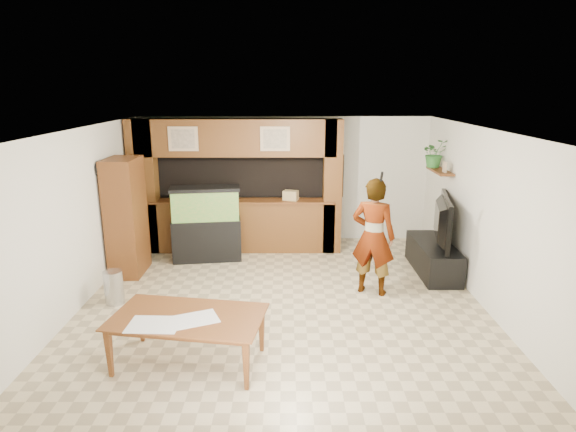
{
  "coord_description": "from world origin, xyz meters",
  "views": [
    {
      "loc": [
        0.07,
        -6.69,
        3.19
      ],
      "look_at": [
        0.09,
        0.6,
        1.22
      ],
      "focal_mm": 30.0,
      "sensor_mm": 36.0,
      "label": 1
    }
  ],
  "objects_px": {
    "aquarium": "(206,225)",
    "television": "(436,220)",
    "pantry_cabinet": "(126,217)",
    "dining_table": "(188,341)",
    "person": "(373,237)"
  },
  "relations": [
    {
      "from": "television",
      "to": "pantry_cabinet",
      "type": "bearing_deg",
      "value": 102.93
    },
    {
      "from": "aquarium",
      "to": "television",
      "type": "xyz_separation_m",
      "value": [
        4.09,
        -0.65,
        0.27
      ]
    },
    {
      "from": "television",
      "to": "person",
      "type": "xyz_separation_m",
      "value": [
        -1.24,
        -0.87,
        -0.02
      ]
    },
    {
      "from": "person",
      "to": "dining_table",
      "type": "height_order",
      "value": "person"
    },
    {
      "from": "pantry_cabinet",
      "to": "aquarium",
      "type": "bearing_deg",
      "value": 27.48
    },
    {
      "from": "television",
      "to": "dining_table",
      "type": "distance_m",
      "value": 4.8
    },
    {
      "from": "pantry_cabinet",
      "to": "television",
      "type": "relative_size",
      "value": 1.4
    },
    {
      "from": "pantry_cabinet",
      "to": "aquarium",
      "type": "height_order",
      "value": "pantry_cabinet"
    },
    {
      "from": "television",
      "to": "person",
      "type": "bearing_deg",
      "value": 137.93
    },
    {
      "from": "pantry_cabinet",
      "to": "aquarium",
      "type": "xyz_separation_m",
      "value": [
        1.26,
        0.65,
        -0.33
      ]
    },
    {
      "from": "pantry_cabinet",
      "to": "dining_table",
      "type": "height_order",
      "value": "pantry_cabinet"
    },
    {
      "from": "person",
      "to": "dining_table",
      "type": "relative_size",
      "value": 1.06
    },
    {
      "from": "pantry_cabinet",
      "to": "dining_table",
      "type": "relative_size",
      "value": 1.16
    },
    {
      "from": "television",
      "to": "person",
      "type": "relative_size",
      "value": 0.78
    },
    {
      "from": "person",
      "to": "aquarium",
      "type": "bearing_deg",
      "value": -5.61
    }
  ]
}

